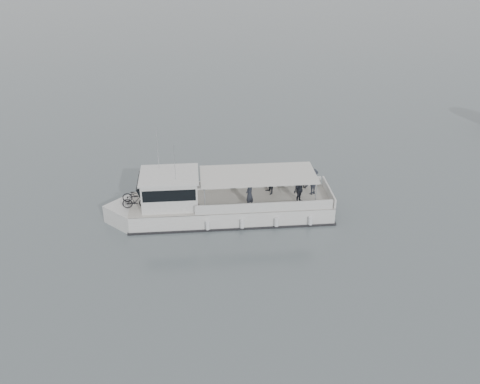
{
  "coord_description": "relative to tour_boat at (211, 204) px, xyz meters",
  "views": [
    {
      "loc": [
        7.58,
        -25.67,
        15.4
      ],
      "look_at": [
        5.44,
        0.7,
        1.6
      ],
      "focal_mm": 40.0,
      "sensor_mm": 36.0,
      "label": 1
    }
  ],
  "objects": [
    {
      "name": "ground",
      "position": [
        -3.83,
        -0.51,
        -0.89
      ],
      "size": [
        1400.0,
        1400.0,
        0.0
      ],
      "primitive_type": "plane",
      "color": "#515C5F",
      "rests_on": "ground"
    },
    {
      "name": "tour_boat",
      "position": [
        0.0,
        0.0,
        0.0
      ],
      "size": [
        12.98,
        5.04,
        5.41
      ],
      "rotation": [
        0.0,
        0.0,
        0.17
      ],
      "color": "white",
      "rests_on": "ground"
    }
  ]
}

